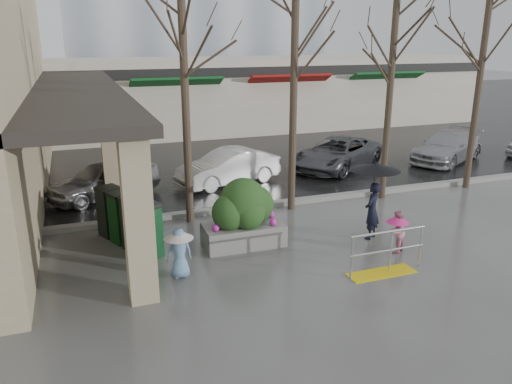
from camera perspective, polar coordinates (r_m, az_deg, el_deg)
ground at (r=12.09m, az=5.76°, el=-7.80°), size 120.00×120.00×0.00m
street_asphalt at (r=32.59m, az=-11.34°, el=7.92°), size 120.00×36.00×0.01m
curb at (r=15.49m, az=-0.63°, el=-1.69°), size 120.00×0.30×0.15m
canopy_slab at (r=17.88m, az=-20.20°, el=11.48°), size 2.80×18.00×0.25m
pillar_front at (r=9.95m, az=-13.31°, el=-2.92°), size 0.55×0.55×3.50m
pillar_back at (r=16.20m, az=-16.25°, el=4.62°), size 0.55×0.55×3.50m
storefront_row at (r=28.79m, az=-6.26°, el=10.99°), size 34.00×6.74×4.00m
handrail at (r=11.64m, az=14.51°, el=-7.30°), size 1.90×0.50×1.03m
tree_west at (r=13.73m, az=-8.37°, el=17.00°), size 3.20×3.20×6.80m
tree_midwest at (r=14.73m, az=4.47°, el=17.71°), size 3.20×3.20×7.00m
tree_mideast at (r=16.37m, az=15.44°, el=15.81°), size 3.20×3.20×6.50m
tree_east at (r=18.60m, az=24.82°, el=16.61°), size 3.20×3.20×7.20m
woman at (r=13.23m, az=13.29°, el=0.28°), size 1.29×1.29×2.09m
child_pink at (r=12.74m, az=15.80°, el=-4.13°), size 0.65×0.62×1.07m
child_blue at (r=11.12m, az=-8.78°, el=-6.38°), size 0.66×0.66×1.15m
planter at (r=12.62m, az=-1.44°, el=-2.47°), size 2.05×1.20×1.78m
news_boxes at (r=13.04m, az=-14.41°, el=-3.15°), size 1.48×2.44×1.36m
car_a at (r=17.19m, az=-16.98°, el=1.40°), size 3.98×2.94×1.26m
car_b at (r=18.03m, az=-3.21°, el=2.86°), size 4.04×2.32×1.26m
car_c at (r=20.44m, az=9.28°, el=4.39°), size 4.95×4.19×1.26m
car_d at (r=22.94m, az=21.04°, el=4.86°), size 4.67×3.56×1.26m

